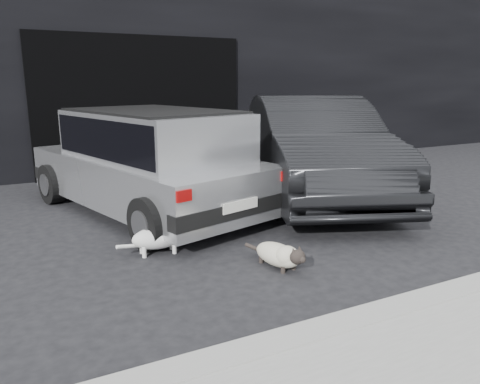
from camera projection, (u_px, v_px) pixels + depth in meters
name	position (u px, v px, depth m)	size (l,w,h in m)	color
ground	(158.00, 240.00, 5.33)	(80.00, 80.00, 0.00)	black
building_facade	(114.00, 47.00, 10.39)	(34.00, 4.00, 5.00)	black
garage_opening	(142.00, 106.00, 8.93)	(4.00, 0.10, 2.60)	black
curb	(391.00, 314.00, 3.52)	(18.00, 0.25, 0.12)	gray
silver_hatchback	(150.00, 157.00, 6.30)	(2.65, 4.11, 1.40)	#B1B2B6
second_car	(312.00, 147.00, 7.26)	(1.63, 4.66, 1.54)	black
cat_siamese	(281.00, 255.00, 4.51)	(0.36, 0.80, 0.28)	beige
cat_white	(161.00, 236.00, 4.88)	(0.80, 0.32, 0.37)	silver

